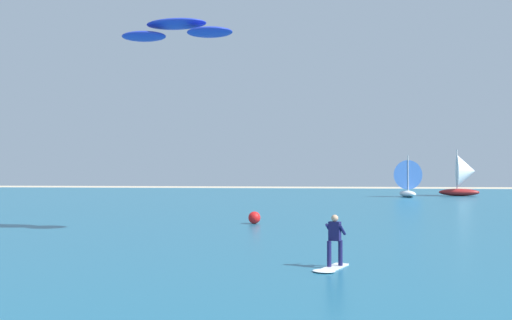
{
  "coord_description": "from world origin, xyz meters",
  "views": [
    {
      "loc": [
        3.44,
        -3.03,
        3.18
      ],
      "look_at": [
        1.17,
        17.83,
        3.53
      ],
      "focal_mm": 41.57,
      "sensor_mm": 36.0,
      "label": 1
    }
  ],
  "objects_px": {
    "kitesurfer": "(333,249)",
    "marker_buoy": "(254,218)",
    "sailboat_mid_right": "(465,175)",
    "sailboat_far_left": "(406,178)",
    "kite": "(176,30)"
  },
  "relations": [
    {
      "from": "kitesurfer",
      "to": "marker_buoy",
      "type": "xyz_separation_m",
      "value": [
        -4.15,
        15.01,
        -0.25
      ]
    },
    {
      "from": "marker_buoy",
      "to": "kite",
      "type": "bearing_deg",
      "value": -120.08
    },
    {
      "from": "kitesurfer",
      "to": "marker_buoy",
      "type": "height_order",
      "value": "kitesurfer"
    },
    {
      "from": "sailboat_mid_right",
      "to": "sailboat_far_left",
      "type": "bearing_deg",
      "value": -157.45
    },
    {
      "from": "kitesurfer",
      "to": "marker_buoy",
      "type": "relative_size",
      "value": 2.88
    },
    {
      "from": "kite",
      "to": "marker_buoy",
      "type": "distance_m",
      "value": 11.5
    },
    {
      "from": "kite",
      "to": "sailboat_mid_right",
      "type": "bearing_deg",
      "value": 61.49
    },
    {
      "from": "kitesurfer",
      "to": "sailboat_mid_right",
      "type": "xyz_separation_m",
      "value": [
        16.57,
        53.51,
        1.91
      ]
    },
    {
      "from": "kite",
      "to": "sailboat_far_left",
      "type": "height_order",
      "value": "kite"
    },
    {
      "from": "sailboat_far_left",
      "to": "marker_buoy",
      "type": "xyz_separation_m",
      "value": [
        -13.49,
        -35.5,
        -1.8
      ]
    },
    {
      "from": "kitesurfer",
      "to": "marker_buoy",
      "type": "distance_m",
      "value": 15.58
    },
    {
      "from": "sailboat_mid_right",
      "to": "sailboat_far_left",
      "type": "distance_m",
      "value": 7.84
    },
    {
      "from": "sailboat_mid_right",
      "to": "marker_buoy",
      "type": "relative_size",
      "value": 7.81
    },
    {
      "from": "kitesurfer",
      "to": "sailboat_far_left",
      "type": "relative_size",
      "value": 0.43
    },
    {
      "from": "kite",
      "to": "marker_buoy",
      "type": "height_order",
      "value": "kite"
    }
  ]
}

